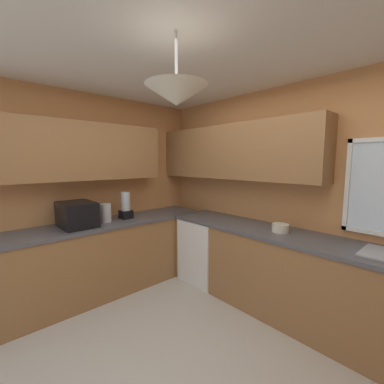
% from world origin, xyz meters
% --- Properties ---
extents(ground_plane, '(8.67, 8.67, 0.00)m').
position_xyz_m(ground_plane, '(0.00, 0.00, 0.00)').
color(ground_plane, '#B7B2A8').
extents(room_shell, '(4.06, 3.50, 2.61)m').
position_xyz_m(room_shell, '(-0.36, 0.50, 1.74)').
color(room_shell, '#C6844C').
rests_on(room_shell, ground_plane).
extents(counter_run_left, '(0.65, 3.11, 0.91)m').
position_xyz_m(counter_run_left, '(-1.66, 0.00, 0.46)').
color(counter_run_left, olive).
rests_on(counter_run_left, ground_plane).
extents(counter_run_back, '(3.15, 0.65, 0.91)m').
position_xyz_m(counter_run_back, '(0.21, 1.38, 0.46)').
color(counter_run_back, olive).
rests_on(counter_run_back, ground_plane).
extents(dishwasher, '(0.60, 0.60, 0.87)m').
position_xyz_m(dishwasher, '(-1.00, 1.35, 0.43)').
color(dishwasher, white).
rests_on(dishwasher, ground_plane).
extents(microwave, '(0.48, 0.36, 0.29)m').
position_xyz_m(microwave, '(-1.66, -0.18, 1.06)').
color(microwave, black).
rests_on(microwave, counter_run_left).
extents(kettle, '(0.13, 0.13, 0.24)m').
position_xyz_m(kettle, '(-1.64, 0.17, 1.03)').
color(kettle, '#B7B7BC').
rests_on(kettle, counter_run_left).
extents(bowl, '(0.18, 0.18, 0.09)m').
position_xyz_m(bowl, '(0.08, 1.38, 0.96)').
color(bowl, beige).
rests_on(bowl, counter_run_back).
extents(blender_appliance, '(0.15, 0.15, 0.36)m').
position_xyz_m(blender_appliance, '(-1.66, 0.45, 1.08)').
color(blender_appliance, black).
rests_on(blender_appliance, counter_run_left).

